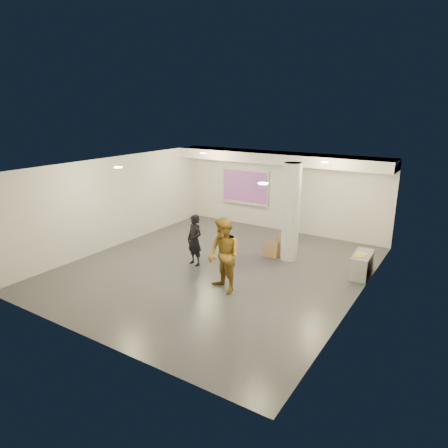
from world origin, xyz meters
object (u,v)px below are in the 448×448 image
Objects in this scene: column at (291,213)px; projection_screen at (245,187)px; man at (224,256)px; credenza at (362,265)px; woman at (195,240)px.

column reaches higher than projection_screen.
credenza is at bearing 69.99° from man.
man is at bearing -136.23° from credenza.
man reaches higher than credenza.
credenza is 4.81m from woman.
projection_screen is at bearing 114.13° from woman.
projection_screen is 6.21m from man.
column is at bearing 54.10° from woman.
column reaches higher than credenza.
column reaches higher than man.
projection_screen is 4.72m from woman.
column is at bearing -40.56° from projection_screen.
projection_screen reaches higher than woman.
credenza is (5.32, -2.72, -1.20)m from projection_screen.
column is 1.43× the size of projection_screen.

